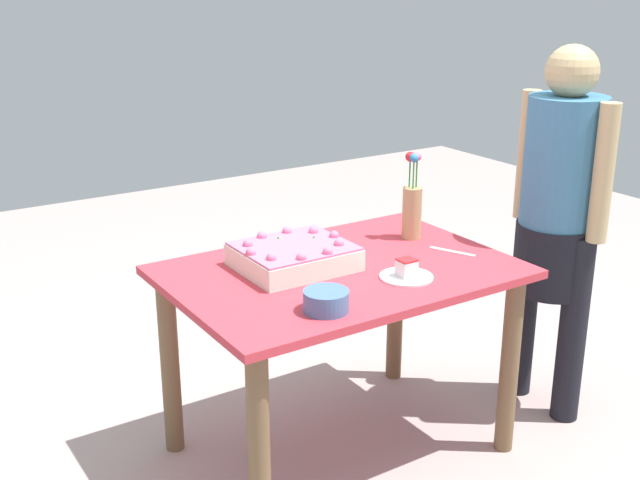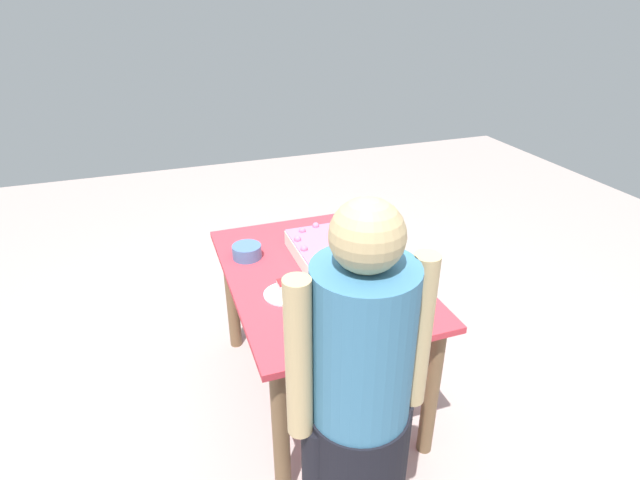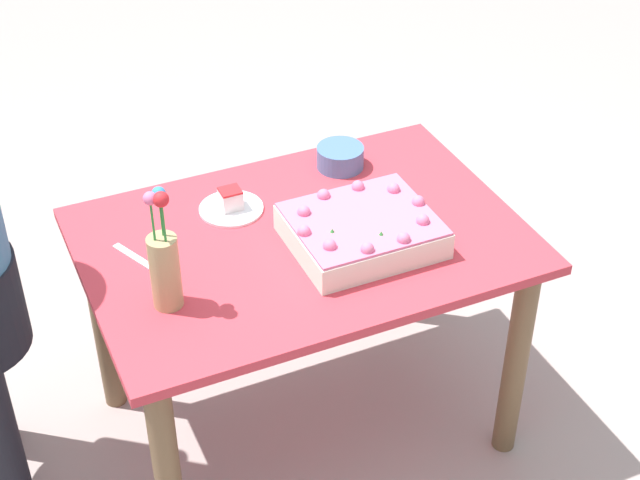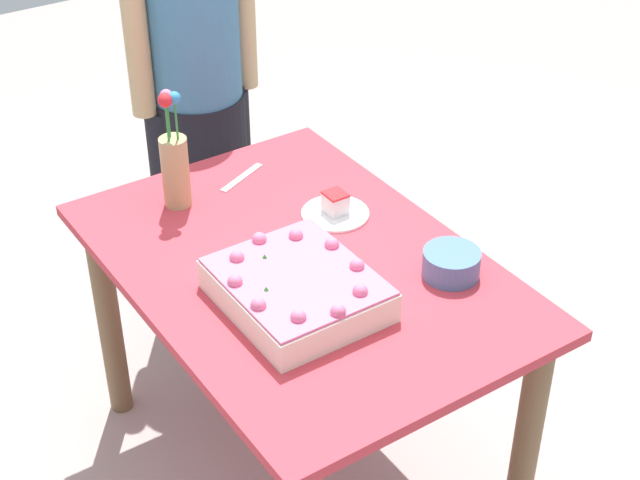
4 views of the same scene
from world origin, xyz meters
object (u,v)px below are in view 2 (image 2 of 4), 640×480
Objects in this scene: cake_knife at (335,330)px; fruit_bowl at (247,252)px; sheet_cake at (327,248)px; flower_vase at (384,290)px; serving_plate_with_slice at (285,291)px; person_standing at (360,395)px.

fruit_bowl is at bearing 81.78° from cake_knife.
flower_vase reaches higher than sheet_cake.
flower_vase reaches higher than fruit_bowl.
flower_vase is at bearing 31.63° from fruit_bowl.
serving_plate_with_slice is 0.77m from person_standing.
cake_knife is 0.25m from flower_vase.
sheet_cake reaches higher than fruit_bowl.
person_standing reaches higher than cake_knife.
serving_plate_with_slice is at bearing -47.62° from sheet_cake.
serving_plate_with_slice reaches higher than cake_knife.
sheet_cake is at bearing 48.44° from cake_knife.
flower_vase reaches higher than serving_plate_with_slice.
person_standing is at bearing 5.06° from fruit_bowl.
sheet_cake is at bearing -15.07° from person_standing.
sheet_cake is 0.57m from flower_vase.
flower_vase reaches higher than cake_knife.
cake_knife is 0.52× the size of flower_vase.
person_standing is at bearing 1.34° from serving_plate_with_slice.
sheet_cake is 1.08m from person_standing.
fruit_bowl is at bearing -167.68° from serving_plate_with_slice.
flower_vase is 0.23× the size of person_standing.
serving_plate_with_slice is at bearing 86.02° from cake_knife.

